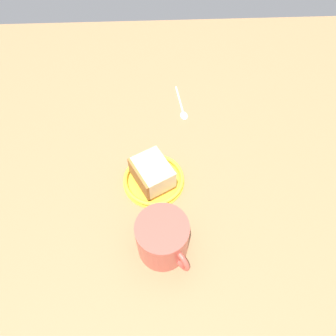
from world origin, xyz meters
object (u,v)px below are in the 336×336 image
at_px(small_plate, 154,180).
at_px(cake_slice, 152,173).
at_px(teaspoon, 182,109).
at_px(tea_mug, 163,238).

distance_m(small_plate, cake_slice, 0.03).
distance_m(small_plate, teaspoon, 0.24).
xyz_separation_m(cake_slice, tea_mug, (0.02, -0.16, 0.02)).
xyz_separation_m(small_plate, tea_mug, (0.02, -0.16, 0.04)).
bearing_deg(cake_slice, small_plate, 28.14).
bearing_deg(small_plate, teaspoon, 70.22).
relative_size(cake_slice, teaspoon, 0.85).
relative_size(small_plate, teaspoon, 1.07).
xyz_separation_m(tea_mug, teaspoon, (0.07, 0.39, -0.05)).
distance_m(cake_slice, teaspoon, 0.25).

